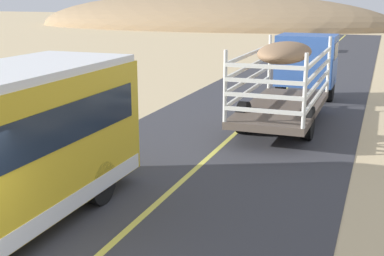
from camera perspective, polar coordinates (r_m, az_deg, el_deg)
The scene contains 3 objects.
livestock_truck at distance 21.50m, azimuth 11.75°, elevation 6.69°, with size 2.53×9.70×3.02m.
car_far at distance 44.25m, azimuth 11.25°, elevation 9.17°, with size 1.80×4.40×1.46m.
distant_hill at distance 79.09m, azimuth 1.56°, elevation 11.18°, with size 55.56×24.75×9.86m, color #997C5A.
Camera 1 is at (4.55, -5.23, 4.61)m, focal length 48.08 mm.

